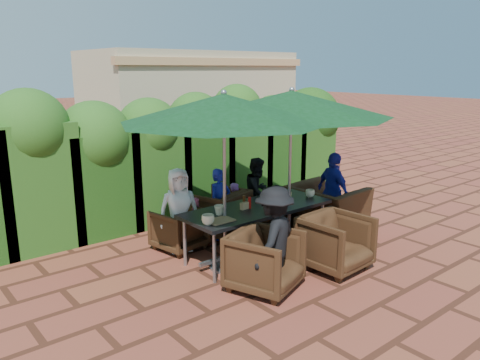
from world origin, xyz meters
TOP-DOWN VIEW (x-y plane):
  - ground at (0.00, 0.00)m, footprint 80.00×80.00m
  - dining_table at (-0.11, -0.15)m, footprint 2.29×0.90m
  - umbrella_left at (-0.77, -0.23)m, footprint 2.78×2.78m
  - umbrella_right at (0.50, -0.20)m, footprint 2.98×2.98m
  - chair_far_left at (-0.88, 0.79)m, footprint 0.79×0.76m
  - chair_far_mid at (-0.03, 0.91)m, footprint 1.03×1.00m
  - chair_far_right at (0.80, 0.70)m, footprint 0.91×0.88m
  - chair_near_left at (-0.77, -1.05)m, footprint 1.01×0.98m
  - chair_near_right at (0.40, -1.22)m, footprint 0.86×0.81m
  - chair_end_right at (1.56, -0.07)m, footprint 0.83×1.22m
  - adult_far_left at (-0.89, 0.76)m, footprint 0.71×0.54m
  - adult_far_mid at (-0.11, 0.76)m, footprint 0.45×0.38m
  - adult_far_right at (0.79, 0.85)m, footprint 0.68×0.57m
  - adult_near_left at (-0.70, -1.13)m, footprint 0.95×0.70m
  - adult_end_right at (1.66, -0.12)m, footprint 0.57×0.86m
  - child_left at (-0.54, 0.80)m, footprint 0.34×0.31m
  - child_right at (0.28, 0.82)m, footprint 0.38×0.34m
  - pedestrian_a at (1.84, 4.07)m, footprint 1.60×1.46m
  - pedestrian_b at (2.28, 4.33)m, footprint 0.93×0.73m
  - pedestrian_c at (3.61, 4.19)m, footprint 1.17×1.16m
  - cup_a at (-1.14, -0.35)m, footprint 0.17×0.17m
  - cup_b at (-0.78, -0.11)m, footprint 0.14×0.14m
  - cup_c at (-0.10, -0.38)m, footprint 0.15×0.15m
  - cup_d at (0.51, 0.02)m, footprint 0.14×0.14m
  - cup_e at (0.88, -0.28)m, footprint 0.15×0.15m
  - ketchup_bottle at (-0.25, -0.14)m, footprint 0.04×0.04m
  - sauce_bottle at (-0.26, -0.03)m, footprint 0.04×0.04m
  - serving_tray at (-0.93, -0.33)m, footprint 0.35×0.25m
  - number_block_left at (-0.34, -0.13)m, footprint 0.12×0.06m
  - number_block_right at (0.55, -0.11)m, footprint 0.12×0.06m
  - hedge_wall at (-0.31, 2.32)m, footprint 9.10×1.60m
  - building at (3.50, 6.99)m, footprint 6.20×3.08m

SIDE VIEW (x-z plane):
  - ground at x=0.00m, z-range 0.00..0.00m
  - chair_far_left at x=-0.88m, z-range 0.00..0.71m
  - chair_far_right at x=0.80m, z-range 0.00..0.73m
  - child_left at x=-0.54m, z-range 0.00..0.75m
  - chair_near_left at x=-0.77m, z-range 0.00..0.83m
  - chair_near_right at x=0.40m, z-range 0.00..0.85m
  - chair_far_mid at x=-0.03m, z-range 0.00..0.85m
  - child_right at x=0.28m, z-range 0.00..0.86m
  - chair_end_right at x=1.56m, z-range 0.00..1.03m
  - adult_far_mid at x=-0.11m, z-range 0.00..1.16m
  - adult_far_right at x=0.79m, z-range 0.00..1.22m
  - adult_far_left at x=-0.89m, z-range 0.00..1.28m
  - adult_near_left at x=-0.70m, z-range 0.00..1.35m
  - adult_end_right at x=1.66m, z-range 0.00..1.35m
  - dining_table at x=-0.11m, z-range 0.30..1.05m
  - serving_tray at x=-0.93m, z-range 0.75..0.77m
  - number_block_left at x=-0.34m, z-range 0.75..0.85m
  - number_block_right at x=0.55m, z-range 0.75..0.85m
  - cup_e at x=0.88m, z-range 0.75..0.87m
  - cup_c at x=-0.10m, z-range 0.75..0.87m
  - cup_d at x=0.51m, z-range 0.75..0.88m
  - cup_a at x=-1.14m, z-range 0.75..0.88m
  - cup_b at x=-0.78m, z-range 0.75..0.89m
  - ketchup_bottle at x=-0.25m, z-range 0.75..0.92m
  - sauce_bottle at x=-0.26m, z-range 0.75..0.92m
  - pedestrian_b at x=2.28m, z-range 0.00..1.71m
  - pedestrian_a at x=1.84m, z-range 0.00..1.72m
  - pedestrian_c at x=3.61m, z-range 0.00..1.77m
  - hedge_wall at x=-0.31m, z-range 0.09..2.54m
  - building at x=3.50m, z-range 0.01..3.21m
  - umbrella_left at x=-0.77m, z-range 0.98..3.44m
  - umbrella_right at x=0.50m, z-range 0.98..3.44m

